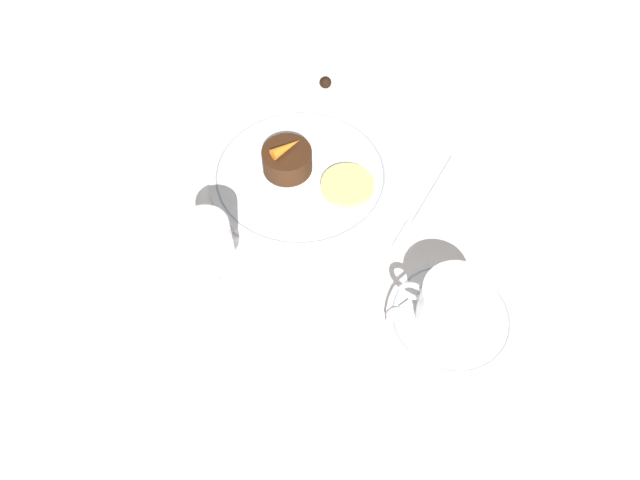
{
  "coord_description": "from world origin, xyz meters",
  "views": [
    {
      "loc": [
        -0.19,
        0.52,
        0.72
      ],
      "look_at": [
        -0.04,
        0.1,
        0.04
      ],
      "focal_mm": 35.0,
      "sensor_mm": 36.0,
      "label": 1
    }
  ],
  "objects_px": {
    "coffee_cup": "(454,304)",
    "wine_glass": "(208,247)",
    "dinner_plate": "(300,176)",
    "dessert_cake": "(287,160)",
    "fork": "(422,211)"
  },
  "relations": [
    {
      "from": "dinner_plate",
      "to": "wine_glass",
      "type": "relative_size",
      "value": 2.09
    },
    {
      "from": "dinner_plate",
      "to": "dessert_cake",
      "type": "relative_size",
      "value": 3.67
    },
    {
      "from": "dinner_plate",
      "to": "coffee_cup",
      "type": "xyz_separation_m",
      "value": [
        -0.26,
        0.15,
        0.04
      ]
    },
    {
      "from": "coffee_cup",
      "to": "dessert_cake",
      "type": "distance_m",
      "value": 0.32
    },
    {
      "from": "wine_glass",
      "to": "dessert_cake",
      "type": "xyz_separation_m",
      "value": [
        -0.02,
        -0.2,
        -0.05
      ]
    },
    {
      "from": "wine_glass",
      "to": "dessert_cake",
      "type": "distance_m",
      "value": 0.21
    },
    {
      "from": "wine_glass",
      "to": "fork",
      "type": "bearing_deg",
      "value": -138.49
    },
    {
      "from": "coffee_cup",
      "to": "wine_glass",
      "type": "relative_size",
      "value": 0.89
    },
    {
      "from": "wine_glass",
      "to": "dinner_plate",
      "type": "bearing_deg",
      "value": -102.16
    },
    {
      "from": "fork",
      "to": "dessert_cake",
      "type": "bearing_deg",
      "value": -0.41
    },
    {
      "from": "coffee_cup",
      "to": "wine_glass",
      "type": "height_order",
      "value": "wine_glass"
    },
    {
      "from": "wine_glass",
      "to": "dessert_cake",
      "type": "relative_size",
      "value": 1.76
    },
    {
      "from": "dinner_plate",
      "to": "fork",
      "type": "height_order",
      "value": "dinner_plate"
    },
    {
      "from": "dinner_plate",
      "to": "fork",
      "type": "distance_m",
      "value": 0.18
    },
    {
      "from": "fork",
      "to": "dessert_cake",
      "type": "relative_size",
      "value": 2.66
    }
  ]
}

